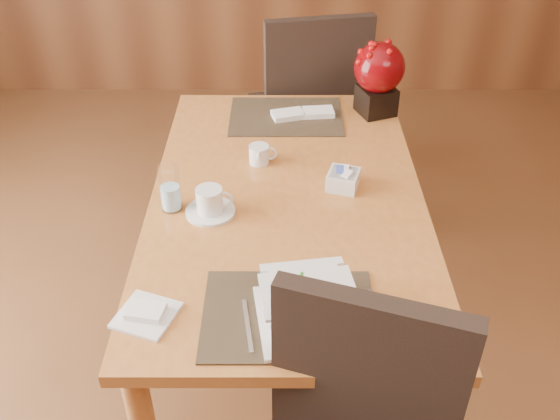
{
  "coord_description": "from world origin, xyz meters",
  "views": [
    {
      "loc": [
        -0.02,
        -1.1,
        1.92
      ],
      "look_at": [
        -0.02,
        0.35,
        0.87
      ],
      "focal_mm": 40.0,
      "sensor_mm": 36.0,
      "label": 1
    }
  ],
  "objects_px": {
    "sugar_caddy": "(343,180)",
    "water_glass": "(170,188)",
    "dining_table": "(287,218)",
    "coffee_cup": "(210,203)",
    "soup_setting": "(308,307)",
    "bread_plate": "(146,315)",
    "berry_decor": "(379,74)",
    "creamer_jug": "(259,154)",
    "far_chair": "(310,106)"
  },
  "relations": [
    {
      "from": "sugar_caddy",
      "to": "water_glass",
      "type": "bearing_deg",
      "value": -167.58
    },
    {
      "from": "dining_table",
      "to": "coffee_cup",
      "type": "relative_size",
      "value": 9.45
    },
    {
      "from": "soup_setting",
      "to": "dining_table",
      "type": "bearing_deg",
      "value": 86.42
    },
    {
      "from": "dining_table",
      "to": "bread_plate",
      "type": "distance_m",
      "value": 0.67
    },
    {
      "from": "soup_setting",
      "to": "berry_decor",
      "type": "relative_size",
      "value": 0.99
    },
    {
      "from": "water_glass",
      "to": "sugar_caddy",
      "type": "distance_m",
      "value": 0.57
    },
    {
      "from": "dining_table",
      "to": "soup_setting",
      "type": "relative_size",
      "value": 5.16
    },
    {
      "from": "dining_table",
      "to": "creamer_jug",
      "type": "bearing_deg",
      "value": 115.78
    },
    {
      "from": "sugar_caddy",
      "to": "far_chair",
      "type": "xyz_separation_m",
      "value": [
        -0.07,
        0.92,
        -0.18
      ]
    },
    {
      "from": "creamer_jug",
      "to": "sugar_caddy",
      "type": "xyz_separation_m",
      "value": [
        0.29,
        -0.16,
        -0.0
      ]
    },
    {
      "from": "dining_table",
      "to": "water_glass",
      "type": "xyz_separation_m",
      "value": [
        -0.37,
        -0.08,
        0.18
      ]
    },
    {
      "from": "soup_setting",
      "to": "berry_decor",
      "type": "distance_m",
      "value": 1.21
    },
    {
      "from": "dining_table",
      "to": "coffee_cup",
      "type": "height_order",
      "value": "coffee_cup"
    },
    {
      "from": "dining_table",
      "to": "far_chair",
      "type": "xyz_separation_m",
      "value": [
        0.12,
        0.96,
        -0.06
      ]
    },
    {
      "from": "far_chair",
      "to": "berry_decor",
      "type": "bearing_deg",
      "value": 112.38
    },
    {
      "from": "water_glass",
      "to": "far_chair",
      "type": "distance_m",
      "value": 1.17
    },
    {
      "from": "dining_table",
      "to": "sugar_caddy",
      "type": "height_order",
      "value": "sugar_caddy"
    },
    {
      "from": "soup_setting",
      "to": "coffee_cup",
      "type": "height_order",
      "value": "soup_setting"
    },
    {
      "from": "sugar_caddy",
      "to": "far_chair",
      "type": "bearing_deg",
      "value": 94.36
    },
    {
      "from": "sugar_caddy",
      "to": "creamer_jug",
      "type": "bearing_deg",
      "value": 150.98
    },
    {
      "from": "creamer_jug",
      "to": "coffee_cup",
      "type": "bearing_deg",
      "value": -116.48
    },
    {
      "from": "dining_table",
      "to": "creamer_jug",
      "type": "relative_size",
      "value": 16.25
    },
    {
      "from": "soup_setting",
      "to": "berry_decor",
      "type": "bearing_deg",
      "value": 66.42
    },
    {
      "from": "soup_setting",
      "to": "coffee_cup",
      "type": "bearing_deg",
      "value": 113.6
    },
    {
      "from": "berry_decor",
      "to": "far_chair",
      "type": "bearing_deg",
      "value": 123.35
    },
    {
      "from": "water_glass",
      "to": "creamer_jug",
      "type": "relative_size",
      "value": 1.7
    },
    {
      "from": "creamer_jug",
      "to": "water_glass",
      "type": "bearing_deg",
      "value": -134.73
    },
    {
      "from": "soup_setting",
      "to": "creamer_jug",
      "type": "relative_size",
      "value": 3.15
    },
    {
      "from": "bread_plate",
      "to": "sugar_caddy",
      "type": "bearing_deg",
      "value": 47.09
    },
    {
      "from": "creamer_jug",
      "to": "sugar_caddy",
      "type": "height_order",
      "value": "creamer_jug"
    },
    {
      "from": "bread_plate",
      "to": "far_chair",
      "type": "height_order",
      "value": "far_chair"
    },
    {
      "from": "soup_setting",
      "to": "far_chair",
      "type": "height_order",
      "value": "far_chair"
    },
    {
      "from": "berry_decor",
      "to": "water_glass",
      "type": "bearing_deg",
      "value": -137.72
    },
    {
      "from": "soup_setting",
      "to": "sugar_caddy",
      "type": "relative_size",
      "value": 2.94
    },
    {
      "from": "bread_plate",
      "to": "berry_decor",
      "type": "bearing_deg",
      "value": 57.34
    },
    {
      "from": "soup_setting",
      "to": "water_glass",
      "type": "distance_m",
      "value": 0.65
    },
    {
      "from": "water_glass",
      "to": "bread_plate",
      "type": "height_order",
      "value": "water_glass"
    },
    {
      "from": "soup_setting",
      "to": "bread_plate",
      "type": "xyz_separation_m",
      "value": [
        -0.42,
        0.02,
        -0.05
      ]
    },
    {
      "from": "creamer_jug",
      "to": "far_chair",
      "type": "height_order",
      "value": "far_chair"
    },
    {
      "from": "coffee_cup",
      "to": "water_glass",
      "type": "bearing_deg",
      "value": 169.59
    },
    {
      "from": "soup_setting",
      "to": "far_chair",
      "type": "bearing_deg",
      "value": 79.01
    },
    {
      "from": "water_glass",
      "to": "sugar_caddy",
      "type": "height_order",
      "value": "water_glass"
    },
    {
      "from": "sugar_caddy",
      "to": "soup_setting",
      "type": "bearing_deg",
      "value": -102.76
    },
    {
      "from": "coffee_cup",
      "to": "far_chair",
      "type": "distance_m",
      "value": 1.14
    },
    {
      "from": "berry_decor",
      "to": "dining_table",
      "type": "bearing_deg",
      "value": -121.62
    },
    {
      "from": "coffee_cup",
      "to": "sugar_caddy",
      "type": "relative_size",
      "value": 1.6
    },
    {
      "from": "bread_plate",
      "to": "water_glass",
      "type": "bearing_deg",
      "value": 90.0
    },
    {
      "from": "dining_table",
      "to": "soup_setting",
      "type": "xyz_separation_m",
      "value": [
        0.05,
        -0.57,
        0.15
      ]
    },
    {
      "from": "water_glass",
      "to": "soup_setting",
      "type": "bearing_deg",
      "value": -49.67
    },
    {
      "from": "soup_setting",
      "to": "coffee_cup",
      "type": "xyz_separation_m",
      "value": [
        -0.29,
        0.47,
        -0.01
      ]
    }
  ]
}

